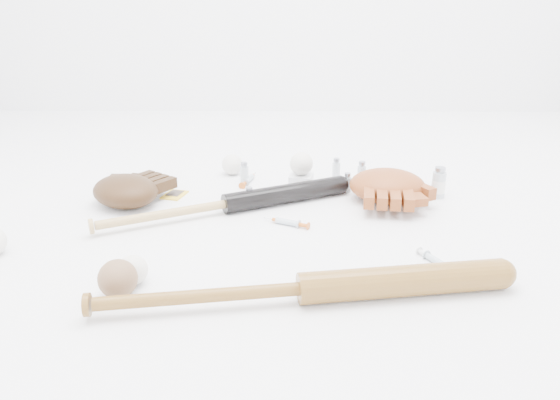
{
  "coord_description": "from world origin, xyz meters",
  "views": [
    {
      "loc": [
        0.04,
        -1.41,
        0.61
      ],
      "look_at": [
        0.03,
        0.01,
        0.06
      ],
      "focal_mm": 35.0,
      "sensor_mm": 36.0,
      "label": 1
    }
  ],
  "objects_px": {
    "bat_wood": "(303,289)",
    "pedestal": "(301,181)",
    "bat_dark": "(227,204)",
    "glove_dark": "(125,190)"
  },
  "relations": [
    {
      "from": "bat_wood",
      "to": "pedestal",
      "type": "relative_size",
      "value": 12.64
    },
    {
      "from": "bat_dark",
      "to": "bat_wood",
      "type": "distance_m",
      "value": 0.53
    },
    {
      "from": "bat_wood",
      "to": "pedestal",
      "type": "height_order",
      "value": "bat_wood"
    },
    {
      "from": "bat_dark",
      "to": "glove_dark",
      "type": "relative_size",
      "value": 3.2
    },
    {
      "from": "bat_dark",
      "to": "bat_wood",
      "type": "bearing_deg",
      "value": -93.04
    },
    {
      "from": "bat_dark",
      "to": "pedestal",
      "type": "bearing_deg",
      "value": 20.75
    },
    {
      "from": "glove_dark",
      "to": "pedestal",
      "type": "distance_m",
      "value": 0.56
    },
    {
      "from": "bat_wood",
      "to": "glove_dark",
      "type": "height_order",
      "value": "glove_dark"
    },
    {
      "from": "pedestal",
      "to": "bat_dark",
      "type": "bearing_deg",
      "value": -133.12
    },
    {
      "from": "pedestal",
      "to": "glove_dark",
      "type": "bearing_deg",
      "value": -162.15
    }
  ]
}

